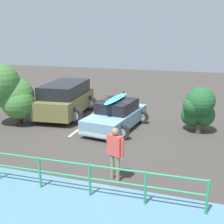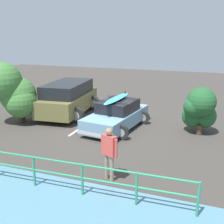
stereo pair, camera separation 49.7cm
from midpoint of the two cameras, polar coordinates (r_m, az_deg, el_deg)
ground_plane at (r=13.51m, az=0.78°, el=-3.08°), size 44.00×44.00×0.02m
parking_stripe at (r=13.89m, az=-4.34°, el=-2.53°), size 0.12×3.51×0.00m
sedan_car at (r=13.18m, az=2.06°, el=-0.66°), size 2.67×4.15×1.60m
suv_car at (r=15.38m, az=-8.00°, el=2.79°), size 3.03×4.65×1.81m
person_bystander at (r=8.42m, az=1.11°, el=-7.59°), size 0.61×0.37×1.68m
railing_fence at (r=8.51m, az=-14.00°, el=-10.65°), size 9.25×0.36×0.94m
bush_near_left at (r=13.04m, az=18.14°, el=0.55°), size 1.51×1.70×2.13m
bush_near_right at (r=14.41m, az=-18.31°, el=3.64°), size 2.42×2.27×3.04m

